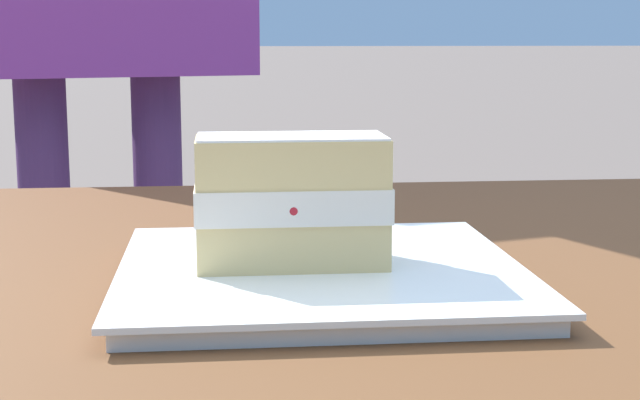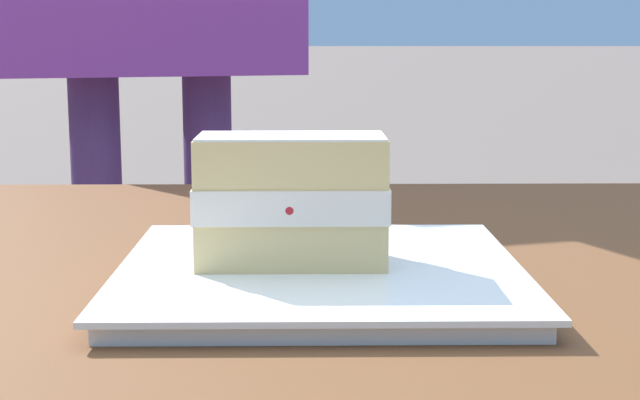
{
  "view_description": "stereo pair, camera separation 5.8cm",
  "coord_description": "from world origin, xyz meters",
  "views": [
    {
      "loc": [
        -0.15,
        -0.69,
        0.92
      ],
      "look_at": [
        -0.08,
        -0.03,
        0.81
      ],
      "focal_mm": 54.34,
      "sensor_mm": 36.0,
      "label": 1
    },
    {
      "loc": [
        -0.09,
        -0.69,
        0.92
      ],
      "look_at": [
        -0.08,
        -0.03,
        0.81
      ],
      "focal_mm": 54.34,
      "sensor_mm": 36.0,
      "label": 2
    }
  ],
  "objects": [
    {
      "name": "dessert_plate",
      "position": [
        -0.08,
        -0.03,
        0.76
      ],
      "size": [
        0.28,
        0.28,
        0.02
      ],
      "color": "white",
      "rests_on": "patio_table"
    },
    {
      "name": "cake_slice",
      "position": [
        -0.1,
        -0.03,
        0.81
      ],
      "size": [
        0.13,
        0.07,
        0.09
      ],
      "color": "#E0C17A",
      "rests_on": "dessert_plate"
    },
    {
      "name": "dessert_fork",
      "position": [
        -0.06,
        0.19,
        0.75
      ],
      "size": [
        0.07,
        0.17,
        0.01
      ],
      "color": "silver",
      "rests_on": "patio_table"
    }
  ]
}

